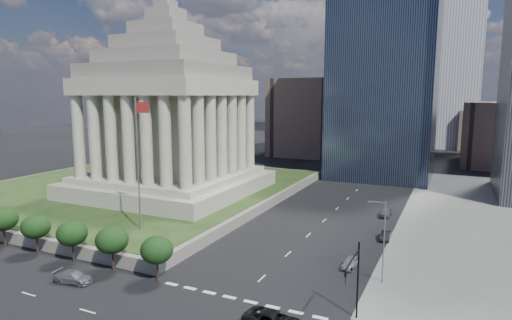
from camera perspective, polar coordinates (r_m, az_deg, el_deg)
The scene contains 15 objects.
ground at distance 128.56m, azimuth 15.72°, elevation -1.60°, with size 500.00×500.00×0.00m, color black.
plaza_terrace at distance 101.76m, azimuth -15.54°, elevation -3.73°, with size 66.00×70.00×1.80m, color #6C675D.
plaza_lawn at distance 101.57m, azimuth -15.57°, elevation -3.21°, with size 64.00×68.00×0.10m, color #1D3214.
war_memorial at distance 91.05m, azimuth -11.59°, elevation 8.00°, with size 34.00×34.00×39.00m, color #9D9683, non-canonical shape.
flagpole at distance 65.32m, azimuth -15.40°, elevation 0.38°, with size 2.52×0.24×20.00m.
tree_row at distance 70.82m, azimuth -28.99°, elevation -8.16°, with size 53.00×4.00×6.00m, color black, non-canonical shape.
midrise_glass at distance 121.64m, azimuth 16.85°, elevation 11.98°, with size 26.00×26.00×60.00m, color black.
building_filler_ne at distance 155.88m, azimuth 29.46°, elevation 3.06°, with size 20.00×30.00×20.00m, color brown.
building_filler_nw at distance 163.18m, azimuth 7.24°, elevation 5.72°, with size 24.00×30.00×28.00m, color brown.
traffic_signal_ne at distance 42.95m, azimuth 12.96°, elevation -14.76°, with size 0.30×5.74×8.00m.
street_lamp_north at distance 53.11m, azimuth 16.53°, elevation -9.81°, with size 2.13×0.22×10.00m.
suv_grey at distance 57.11m, azimuth -23.17°, elevation -14.15°, with size 1.96×4.81×1.40m, color slate.
parked_sedan_near at distance 58.22m, azimuth 12.44°, elevation -13.22°, with size 1.57×3.91×1.33m, color #94979C.
parked_sedan_mid at distance 69.93m, azimuth 16.89°, elevation -9.66°, with size 3.82×1.33×1.26m, color black.
parked_sedan_far at distance 82.88m, azimuth 16.91°, elevation -6.69°, with size 1.81×4.51×1.54m, color #525559.
Camera 1 is at (20.43, -24.98, 22.15)m, focal length 30.00 mm.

